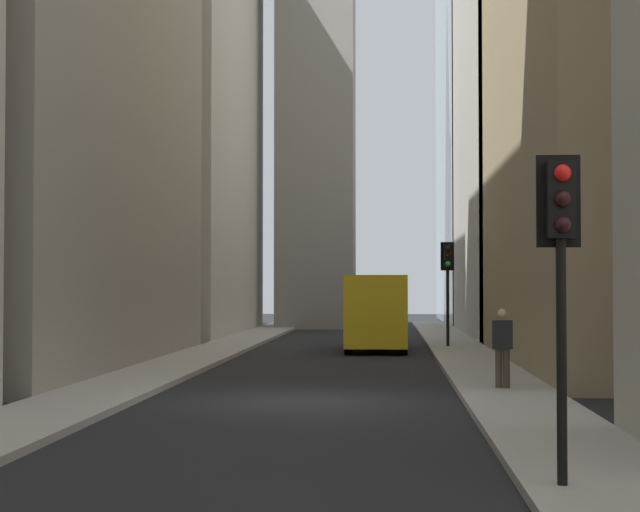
% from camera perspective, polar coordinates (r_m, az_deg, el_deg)
% --- Properties ---
extents(ground_plane, '(135.00, 135.00, 0.00)m').
position_cam_1_polar(ground_plane, '(22.08, -1.01, -8.07)').
color(ground_plane, black).
extents(sidewalk_right, '(90.00, 2.20, 0.14)m').
position_cam_1_polar(sidewalk_right, '(22.89, -12.40, -7.62)').
color(sidewalk_right, '#A8A399').
rests_on(sidewalk_right, ground_plane).
extents(sidewalk_left, '(90.00, 2.20, 0.14)m').
position_cam_1_polar(sidewalk_left, '(22.15, 10.79, -7.83)').
color(sidewalk_left, '#A8A399').
rests_on(sidewalk_left, ground_plane).
extents(building_left_far, '(19.33, 10.50, 28.08)m').
position_cam_1_polar(building_left_far, '(52.46, 13.60, 11.14)').
color(building_left_far, '#B7B2A5').
rests_on(building_left_far, ground_plane).
extents(building_right_far, '(17.76, 10.50, 23.41)m').
position_cam_1_polar(building_right_far, '(53.64, -9.74, 8.29)').
color(building_right_far, beige).
rests_on(building_right_far, ground_plane).
extents(church_spire, '(4.92, 4.92, 34.61)m').
position_cam_1_polar(church_spire, '(61.60, -0.21, 13.04)').
color(church_spire, gray).
rests_on(church_spire, ground_plane).
extents(delivery_truck, '(6.46, 2.25, 2.84)m').
position_cam_1_polar(delivery_truck, '(38.92, 3.18, -3.15)').
color(delivery_truck, yellow).
rests_on(delivery_truck, ground_plane).
extents(sedan_red, '(4.30, 1.78, 1.42)m').
position_cam_1_polar(sedan_red, '(45.66, 3.28, -3.93)').
color(sedan_red, maroon).
rests_on(sedan_red, ground_plane).
extents(traffic_light_foreground, '(0.43, 0.52, 3.87)m').
position_cam_1_polar(traffic_light_foreground, '(12.26, 13.30, 0.83)').
color(traffic_light_foreground, black).
rests_on(traffic_light_foreground, sidewalk_left).
extents(traffic_light_midblock, '(0.43, 0.52, 4.02)m').
position_cam_1_polar(traffic_light_midblock, '(39.63, 7.14, -0.75)').
color(traffic_light_midblock, black).
rests_on(traffic_light_midblock, sidewalk_left).
extents(pedestrian, '(0.26, 0.44, 1.79)m').
position_cam_1_polar(pedestrian, '(23.65, 10.15, -4.89)').
color(pedestrian, '#473D33').
rests_on(pedestrian, sidewalk_left).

